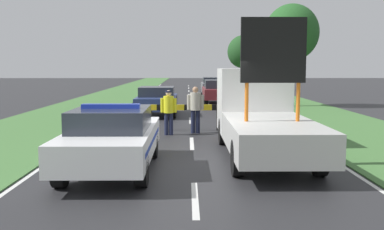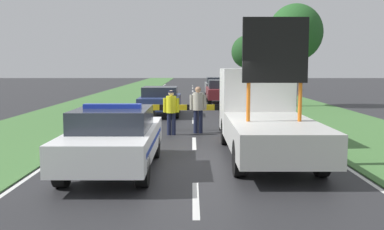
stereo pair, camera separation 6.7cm
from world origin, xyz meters
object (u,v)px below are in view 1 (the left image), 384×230
(police_car, at_px, (112,138))
(police_officer, at_px, (169,108))
(queued_car_wagon_maroon, at_px, (217,91))
(traffic_cone_near_police, at_px, (113,133))
(queued_car_suv_grey, at_px, (214,87))
(roadside_tree_near_left, at_px, (292,33))
(roadside_tree_near_right, at_px, (243,52))
(work_truck, at_px, (260,113))
(pedestrian_civilian, at_px, (195,106))
(road_barrier, at_px, (184,109))
(queued_car_hatch_blue, at_px, (157,100))
(traffic_cone_centre_front, at_px, (227,127))

(police_car, bearing_deg, police_officer, 81.66)
(queued_car_wagon_maroon, bearing_deg, traffic_cone_near_police, 73.65)
(queued_car_suv_grey, bearing_deg, queued_car_wagon_maroon, 88.55)
(police_officer, bearing_deg, roadside_tree_near_left, -107.85)
(queued_car_suv_grey, bearing_deg, police_officer, 82.01)
(roadside_tree_near_right, bearing_deg, queued_car_wagon_maroon, -102.61)
(traffic_cone_near_police, height_order, roadside_tree_near_left, roadside_tree_near_left)
(work_truck, xyz_separation_m, pedestrian_civilian, (-1.70, 3.74, -0.13))
(police_car, relative_size, queued_car_suv_grey, 1.01)
(road_barrier, bearing_deg, queued_car_hatch_blue, 109.51)
(queued_car_wagon_maroon, bearing_deg, work_truck, 90.40)
(traffic_cone_centre_front, distance_m, queued_car_wagon_maroon, 13.59)
(police_car, bearing_deg, traffic_cone_centre_front, 60.21)
(traffic_cone_near_police, bearing_deg, queued_car_wagon_maroon, 73.65)
(queued_car_wagon_maroon, bearing_deg, police_car, 78.94)
(pedestrian_civilian, bearing_deg, traffic_cone_near_police, -172.90)
(work_truck, bearing_deg, queued_car_wagon_maroon, -89.76)
(road_barrier, xyz_separation_m, traffic_cone_near_police, (-2.23, -2.51, -0.53))
(road_barrier, height_order, police_officer, police_officer)
(work_truck, xyz_separation_m, roadside_tree_near_left, (4.12, 14.34, 3.20))
(police_officer, xyz_separation_m, queued_car_hatch_blue, (-0.82, 6.26, -0.18))
(roadside_tree_near_left, bearing_deg, pedestrian_civilian, -118.75)
(pedestrian_civilian, bearing_deg, queued_car_wagon_maroon, 54.96)
(road_barrier, xyz_separation_m, queued_car_wagon_maroon, (1.98, 11.86, -0.00))
(police_officer, distance_m, traffic_cone_near_police, 2.31)
(police_car, bearing_deg, road_barrier, 78.95)
(queued_car_hatch_blue, bearing_deg, police_officer, 97.44)
(pedestrian_civilian, distance_m, queued_car_hatch_blue, 6.11)
(queued_car_suv_grey, bearing_deg, police_car, 81.30)
(roadside_tree_near_left, height_order, roadside_tree_near_right, roadside_tree_near_left)
(police_car, xyz_separation_m, pedestrian_civilian, (1.99, 5.77, 0.21))
(police_car, height_order, police_officer, police_officer)
(traffic_cone_near_police, distance_m, roadside_tree_near_left, 15.57)
(traffic_cone_near_police, relative_size, queued_car_wagon_maroon, 0.12)
(traffic_cone_near_police, distance_m, queued_car_suv_grey, 20.92)
(police_car, distance_m, road_barrier, 6.64)
(traffic_cone_near_police, relative_size, roadside_tree_near_left, 0.09)
(traffic_cone_near_police, relative_size, traffic_cone_centre_front, 0.76)
(work_truck, relative_size, queued_car_suv_grey, 1.34)
(police_car, bearing_deg, traffic_cone_near_police, 102.04)
(police_car, height_order, queued_car_wagon_maroon, police_car)
(road_barrier, bearing_deg, queued_car_wagon_maroon, 85.34)
(queued_car_hatch_blue, height_order, queued_car_suv_grey, queued_car_suv_grey)
(traffic_cone_centre_front, height_order, roadside_tree_near_left, roadside_tree_near_left)
(work_truck, height_order, queued_car_wagon_maroon, work_truck)
(queued_car_hatch_blue, bearing_deg, roadside_tree_near_right, -106.92)
(pedestrian_civilian, relative_size, roadside_tree_near_left, 0.28)
(queued_car_hatch_blue, distance_m, roadside_tree_near_left, 9.63)
(road_barrier, bearing_deg, traffic_cone_near_police, -126.80)
(police_car, height_order, roadside_tree_near_right, roadside_tree_near_right)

